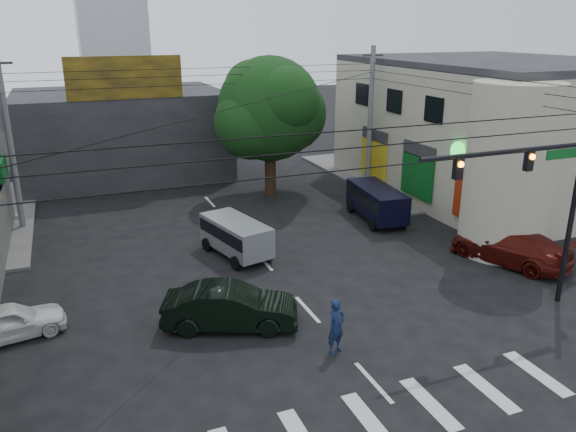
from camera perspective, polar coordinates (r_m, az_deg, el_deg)
ground at (r=20.24m, az=4.32°, el=-11.95°), size 160.00×160.00×0.00m
sidewalk_far_right at (r=43.57m, az=15.35°, el=4.47°), size 16.00×16.00×0.15m
building_right at (r=39.03m, az=20.24°, el=8.28°), size 14.00×18.00×8.00m
corner_column at (r=27.88m, az=21.55°, el=4.33°), size 4.00×4.00×8.00m
building_far at (r=42.37m, az=-16.48°, el=8.03°), size 14.00×10.00×6.00m
billboard at (r=36.98m, az=-16.26°, el=13.34°), size 7.00×0.30×2.60m
street_tree at (r=34.98m, az=-1.87°, el=10.77°), size 6.40×6.40×8.70m
traffic_gantry at (r=22.08m, az=24.45°, el=2.64°), size 7.10×0.35×7.20m
utility_pole_far_left at (r=32.18m, az=-26.39°, el=6.56°), size 0.32×0.32×9.20m
utility_pole_far_right at (r=36.94m, az=8.34°, el=9.64°), size 0.32×0.32×9.20m
dark_sedan at (r=20.40m, az=-5.87°, el=-9.20°), size 4.93×5.93×1.58m
white_compact at (r=21.92m, az=-26.57°, el=-9.60°), size 2.84×4.30×1.28m
maroon_sedan at (r=27.54m, az=21.60°, el=-2.89°), size 5.73×6.85×1.57m
silver_minivan at (r=26.43m, az=-5.28°, el=-2.28°), size 4.83×3.57×1.74m
navy_van at (r=31.58m, az=8.97°, el=1.23°), size 5.08×2.79×1.88m
traffic_officer at (r=18.84m, az=4.93°, el=-11.11°), size 1.01×0.93×1.92m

